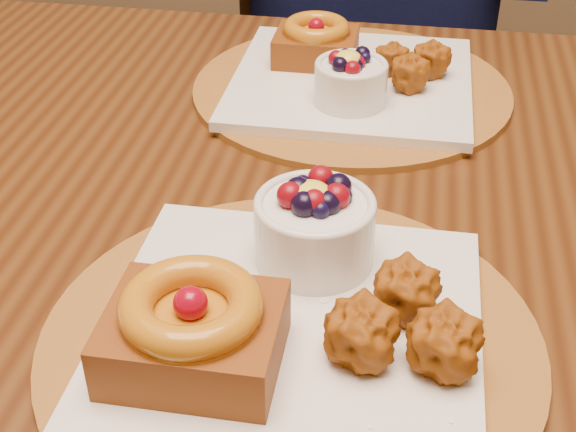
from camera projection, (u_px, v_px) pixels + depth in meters
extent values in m
cube|color=#381B0A|center=(327.00, 206.00, 0.80)|extent=(1.60, 0.90, 0.04)
cylinder|color=brown|center=(291.00, 340.00, 0.61)|extent=(0.38, 0.38, 0.01)
cube|color=white|center=(291.00, 330.00, 0.60)|extent=(0.28, 0.28, 0.01)
cube|color=#511D07|center=(194.00, 338.00, 0.55)|extent=(0.12, 0.10, 0.04)
torus|color=#9D4409|center=(191.00, 306.00, 0.54)|extent=(0.10, 0.10, 0.02)
sphere|color=maroon|center=(191.00, 303.00, 0.53)|extent=(0.02, 0.02, 0.02)
sphere|color=#9A4C0B|center=(405.00, 290.00, 0.60)|extent=(0.05, 0.05, 0.05)
sphere|color=#9A4C0B|center=(361.00, 334.00, 0.56)|extent=(0.05, 0.05, 0.05)
sphere|color=#9A4C0B|center=(443.00, 343.00, 0.55)|extent=(0.05, 0.05, 0.05)
cylinder|color=white|center=(314.00, 232.00, 0.65)|extent=(0.10, 0.10, 0.05)
torus|color=white|center=(315.00, 204.00, 0.63)|extent=(0.10, 0.10, 0.01)
ellipsoid|color=yellow|center=(310.00, 195.00, 0.63)|extent=(0.03, 0.03, 0.02)
cylinder|color=brown|center=(351.00, 89.00, 0.96)|extent=(0.38, 0.38, 0.01)
cube|color=white|center=(352.00, 81.00, 0.96)|extent=(0.28, 0.28, 0.01)
cube|color=#511D07|center=(316.00, 47.00, 0.98)|extent=(0.10, 0.08, 0.04)
torus|color=#9D4409|center=(316.00, 28.00, 0.97)|extent=(0.08, 0.08, 0.02)
sphere|color=maroon|center=(316.00, 26.00, 0.97)|extent=(0.02, 0.02, 0.02)
sphere|color=#9A4C0B|center=(409.00, 75.00, 0.92)|extent=(0.04, 0.04, 0.04)
sphere|color=#9A4C0B|center=(391.00, 58.00, 0.95)|extent=(0.04, 0.04, 0.04)
sphere|color=#9A4C0B|center=(431.00, 61.00, 0.95)|extent=(0.04, 0.04, 0.04)
cylinder|color=white|center=(351.00, 84.00, 0.89)|extent=(0.08, 0.08, 0.04)
torus|color=white|center=(351.00, 65.00, 0.87)|extent=(0.08, 0.08, 0.01)
ellipsoid|color=yellow|center=(348.00, 58.00, 0.87)|extent=(0.03, 0.03, 0.02)
cube|color=black|center=(348.00, 139.00, 1.57)|extent=(0.49, 0.49, 0.04)
cylinder|color=black|center=(267.00, 284.00, 1.54)|extent=(0.03, 0.03, 0.39)
cylinder|color=black|center=(444.00, 275.00, 1.57)|extent=(0.03, 0.03, 0.39)
cylinder|color=black|center=(258.00, 188.00, 1.83)|extent=(0.03, 0.03, 0.39)
cylinder|color=black|center=(408.00, 181.00, 1.85)|extent=(0.03, 0.03, 0.39)
cube|color=black|center=(340.00, 3.00, 1.61)|extent=(0.40, 0.13, 0.42)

